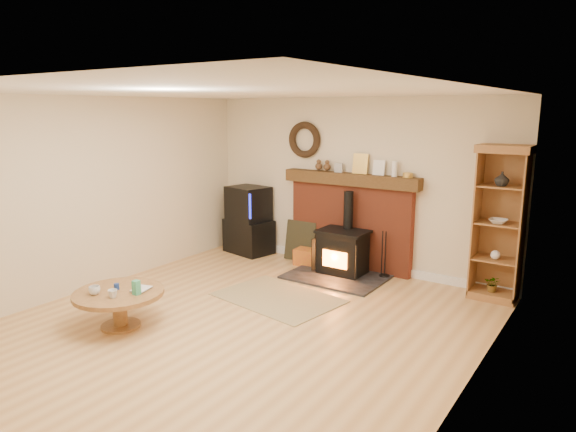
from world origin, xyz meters
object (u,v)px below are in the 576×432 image
Objects in this scene: curio_cabinet at (499,223)px; coffee_table at (119,298)px; tv_unit at (249,221)px; wood_stove at (342,254)px.

curio_cabinet is 1.99× the size of coffee_table.
tv_unit is at bearing -178.76° from curio_cabinet.
curio_cabinet is at bearing 1.24° from tv_unit.
coffee_table is at bearing -77.52° from tv_unit.
curio_cabinet is at bearing 45.51° from coffee_table.
curio_cabinet reaches higher than coffee_table.
curio_cabinet is (4.01, 0.09, 0.45)m from tv_unit.
coffee_table is at bearing -134.49° from curio_cabinet.
wood_stove is 3.28m from coffee_table.
curio_cabinet is 4.74m from coffee_table.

